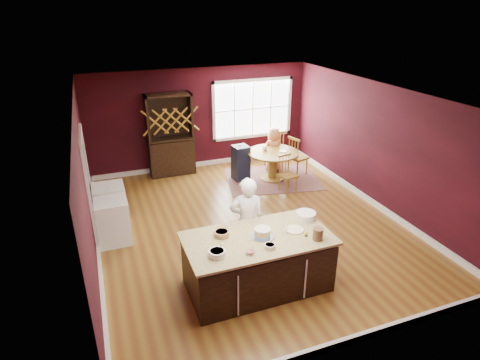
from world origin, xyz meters
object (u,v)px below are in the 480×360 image
chair_north (274,148)px  high_chair (241,162)px  toddler (241,149)px  chair_south (288,174)px  seated_woman (273,150)px  dryer (110,206)px  hutch (170,135)px  baker (247,221)px  layer_cake (262,233)px  chair_east (298,155)px  washer (113,221)px  kitchen_island (258,263)px  dining_table (273,160)px

chair_north → high_chair: bearing=13.4°
chair_north → toddler: chair_north is taller
chair_south → seated_woman: 1.35m
chair_south → dryer: 4.12m
hutch → seated_woman: bearing=-16.7°
baker → hutch: bearing=-68.3°
layer_cake → chair_north: size_ratio=0.33×
chair_south → dryer: bearing=170.7°
chair_east → toddler: size_ratio=4.11×
baker → toddler: size_ratio=6.22×
washer → high_chair: bearing=30.3°
kitchen_island → toddler: 4.41m
hutch → dryer: size_ratio=2.41×
chair_south → high_chair: (-0.80, 1.10, 0.01)m
dining_table → layer_cake: bearing=-117.2°
baker → dryer: (-2.13, 2.14, -0.36)m
baker → chair_north: baker is taller
chair_east → chair_south: (-0.73, -0.87, -0.07)m
baker → dryer: 3.04m
baker → seated_woman: bearing=-104.5°
seated_woman → hutch: hutch is taller
dining_table → layer_cake: layer_cake is taller
high_chair → seated_woman: bearing=5.8°
chair_south → dryer: chair_south is taller
kitchen_island → toddler: size_ratio=8.76×
chair_east → high_chair: size_ratio=1.13×
kitchen_island → dryer: kitchen_island is taller
kitchen_island → chair_south: chair_south is taller
layer_cake → chair_north: 5.21m
seated_woman → chair_north: bearing=-127.0°
baker → washer: (-2.13, 1.50, -0.37)m
seated_woman → layer_cake: bearing=55.2°
layer_cake → dryer: bearing=126.5°
chair_south → seated_woman: bearing=68.5°
dining_table → baker: baker is taller
dining_table → chair_north: chair_north is taller
kitchen_island → chair_east: size_ratio=2.13×
baker → chair_north: (2.35, 3.91, -0.27)m
dryer → seated_woman: bearing=19.3°
layer_cake → chair_south: size_ratio=0.39×
washer → chair_south: bearing=11.4°
seated_woman → toddler: bearing=1.2°
dining_table → dryer: bearing=-166.1°
toddler → dryer: (-3.33, -1.36, -0.36)m
chair_north → hutch: size_ratio=0.50×
chair_east → washer: 5.14m
chair_north → kitchen_island: bearing=53.1°
high_chair → chair_east: bearing=-15.1°
chair_south → seated_woman: size_ratio=0.76×
dining_table → dryer: size_ratio=1.47×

